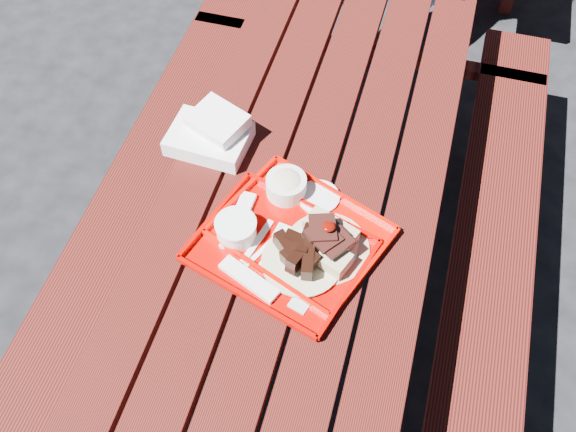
{
  "coord_description": "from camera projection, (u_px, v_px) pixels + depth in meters",
  "views": [
    {
      "loc": [
        0.25,
        -1.03,
        2.14
      ],
      "look_at": [
        0.0,
        -0.15,
        0.82
      ],
      "focal_mm": 40.0,
      "sensor_mm": 36.0,
      "label": 1
    }
  ],
  "objects": [
    {
      "name": "near_tray",
      "position": [
        305.0,
        223.0,
        1.64
      ],
      "size": [
        0.49,
        0.44,
        0.13
      ],
      "color": "#D60900",
      "rests_on": "picnic_table_near"
    },
    {
      "name": "far_tray",
      "position": [
        276.0,
        250.0,
        1.6
      ],
      "size": [
        0.49,
        0.43,
        0.07
      ],
      "color": "#B50300",
      "rests_on": "picnic_table_near"
    },
    {
      "name": "ground",
      "position": [
        299.0,
        311.0,
        2.36
      ],
      "size": [
        60.0,
        60.0,
        0.0
      ],
      "primitive_type": "plane",
      "color": "black",
      "rests_on": "ground"
    },
    {
      "name": "white_cloth",
      "position": [
        212.0,
        134.0,
        1.8
      ],
      "size": [
        0.23,
        0.2,
        0.09
      ],
      "color": "white",
      "rests_on": "picnic_table_near"
    },
    {
      "name": "picnic_table_near",
      "position": [
        302.0,
        226.0,
        1.9
      ],
      "size": [
        1.41,
        2.4,
        0.75
      ],
      "color": "#4A140E",
      "rests_on": "ground"
    }
  ]
}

